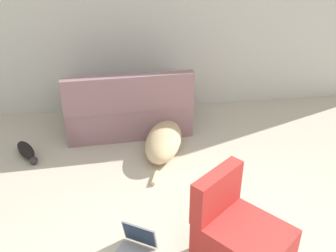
# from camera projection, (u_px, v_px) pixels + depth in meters

# --- Properties ---
(wall_back) EXTENTS (7.18, 0.06, 2.79)m
(wall_back) POSITION_uv_depth(u_px,v_px,m) (167.00, 14.00, 5.17)
(wall_back) COLOR beige
(wall_back) RESTS_ON ground_plane
(couch) EXTENTS (1.65, 0.95, 0.89)m
(couch) POSITION_uv_depth(u_px,v_px,m) (128.00, 110.00, 5.04)
(couch) COLOR gray
(couch) RESTS_ON ground_plane
(dog) EXTENTS (0.70, 1.40, 0.32)m
(dog) POSITION_uv_depth(u_px,v_px,m) (165.00, 136.00, 4.66)
(dog) COLOR tan
(dog) RESTS_ON ground_plane
(cat) EXTENTS (0.35, 0.53, 0.16)m
(cat) POSITION_uv_depth(u_px,v_px,m) (26.00, 151.00, 4.50)
(cat) COLOR black
(cat) RESTS_ON ground_plane
(laptop_open) EXTENTS (0.42, 0.42, 0.25)m
(laptop_open) POSITION_uv_depth(u_px,v_px,m) (137.00, 244.00, 3.19)
(laptop_open) COLOR gray
(laptop_open) RESTS_ON ground_plane
(side_chair) EXTENTS (0.83, 0.86, 0.83)m
(side_chair) POSITION_uv_depth(u_px,v_px,m) (240.00, 242.00, 2.95)
(side_chair) COLOR #B72D28
(side_chair) RESTS_ON ground_plane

